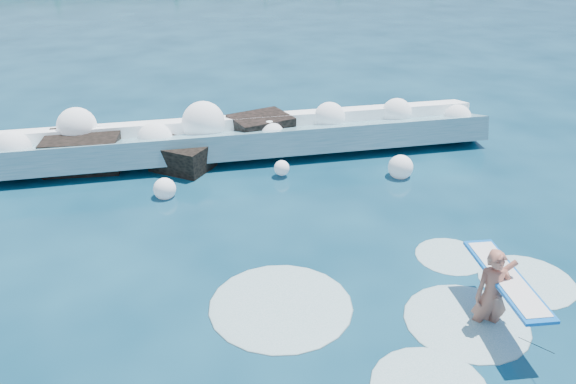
# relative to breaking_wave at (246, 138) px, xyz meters

# --- Properties ---
(ground) EXTENTS (200.00, 200.00, 0.00)m
(ground) POSITION_rel_breaking_wave_xyz_m (-1.30, -7.63, -0.49)
(ground) COLOR #07293E
(ground) RESTS_ON ground
(breaking_wave) EXTENTS (16.22, 2.61, 1.40)m
(breaking_wave) POSITION_rel_breaking_wave_xyz_m (0.00, 0.00, 0.00)
(breaking_wave) COLOR teal
(breaking_wave) RESTS_ON ground
(rock_cluster) EXTENTS (8.04, 3.25, 1.32)m
(rock_cluster) POSITION_rel_breaking_wave_xyz_m (-2.53, -0.15, -0.07)
(rock_cluster) COLOR black
(rock_cluster) RESTS_ON ground
(surfer_with_board) EXTENTS (1.11, 3.07, 1.96)m
(surfer_with_board) POSITION_rel_breaking_wave_xyz_m (3.36, -9.73, 0.24)
(surfer_with_board) COLOR #A9614F
(surfer_with_board) RESTS_ON ground
(wave_spray) EXTENTS (15.42, 4.45, 1.86)m
(wave_spray) POSITION_rel_breaking_wave_xyz_m (-0.69, -0.14, 0.41)
(wave_spray) COLOR white
(wave_spray) RESTS_ON ground
(surf_foam) EXTENTS (8.93, 5.53, 0.15)m
(surf_foam) POSITION_rel_breaking_wave_xyz_m (1.95, -9.12, -0.49)
(surf_foam) COLOR silver
(surf_foam) RESTS_ON ground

